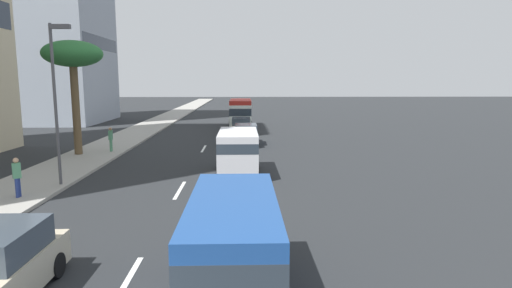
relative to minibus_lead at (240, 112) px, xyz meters
name	(u,v)px	position (x,y,z in m)	size (l,w,h in m)	color
ground_plane	(209,139)	(-9.71, 2.68, -1.63)	(198.00, 198.00, 0.00)	#26282B
sidewalk_right	(126,138)	(-9.71, 9.94, -1.56)	(162.00, 3.86, 0.15)	#9E9B93
lane_stripe_near	(125,284)	(-36.43, 2.68, -1.63)	(3.20, 0.16, 0.01)	silver
lane_stripe_mid	(180,190)	(-27.26, 2.68, -1.63)	(3.20, 0.16, 0.01)	silver
lane_stripe_far	(204,149)	(-15.19, 2.68, -1.63)	(3.20, 0.16, 0.01)	silver
minibus_lead	(240,112)	(0.00, 0.00, 0.00)	(6.47, 2.43, 2.97)	silver
van_second	(238,150)	(-23.91, 0.01, -0.30)	(4.73, 2.19, 2.33)	silver
car_third	(246,135)	(-13.10, -0.49, -0.86)	(4.43, 1.93, 1.62)	#1E478C
van_fifth	(233,244)	(-37.37, -0.03, -0.24)	(5.15, 2.08, 2.44)	#1E478C
car_sixth	(241,127)	(-6.93, -0.09, -0.87)	(4.41, 1.88, 1.61)	beige
pedestrian_near_lamp	(17,175)	(-28.76, 9.24, -0.55)	(0.36, 0.39, 1.69)	navy
pedestrian_mid_block	(111,138)	(-17.04, 8.94, -0.56)	(0.32, 0.22, 1.68)	#4C8C66
palm_tree	(73,57)	(-18.09, 10.79, 4.93)	(3.80, 3.80, 7.47)	brown
street_lamp	(56,88)	(-26.54, 8.31, 3.05)	(0.24, 0.97, 7.44)	#4C4C51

